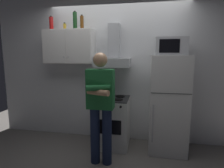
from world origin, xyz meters
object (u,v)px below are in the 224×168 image
Objects in this scene: bottle_spice_jar at (65,27)px; bottle_beer_brown at (82,22)px; range_hood at (113,55)px; person_standing at (101,105)px; upper_cabinet at (70,47)px; stove_oven at (112,122)px; refrigerator at (168,104)px; microwave at (171,46)px; bottle_wine_green at (75,21)px; bottle_soda_red at (51,24)px.

bottle_spice_jar is 0.50× the size of bottle_beer_brown.
range_hood is at bearing 2.91° from bottle_beer_brown.
upper_cabinet is at bearing 135.74° from person_standing.
stove_oven is at bearing -6.44° from bottle_spice_jar.
refrigerator is 3.33× the size of microwave.
range_hood reaches higher than person_standing.
bottle_spice_jar reaches higher than stove_oven.
stove_oven is at bearing -10.21° from bottle_beer_brown.
bottle_wine_green is at bearing 168.42° from bottle_beer_brown.
bottle_beer_brown is (0.25, -0.03, 0.42)m from upper_cabinet.
stove_oven is at bearing -178.85° from microwave.
refrigerator is 2.24m from bottle_spice_jar.
bottle_soda_red is (-1.13, -0.02, 0.57)m from range_hood.
range_hood is at bearing 1.86° from bottle_spice_jar.
bottle_soda_red reaches higher than bottle_beer_brown.
range_hood is at bearing 90.00° from stove_oven.
refrigerator is (1.75, -0.12, -0.95)m from upper_cabinet.
microwave reaches higher than refrigerator.
bottle_spice_jar is at bearing -178.14° from range_hood.
upper_cabinet is 1.75m from microwave.
bottle_spice_jar reaches higher than microwave.
range_hood is (0.80, 0.00, -0.15)m from upper_cabinet.
range_hood is 0.79m from bottle_beer_brown.
range_hood is 0.46× the size of person_standing.
bottle_soda_red is 0.78× the size of bottle_wine_green.
person_standing is (-1.00, -0.61, 0.10)m from refrigerator.
person_standing is 5.17× the size of bottle_wine_green.
bottle_beer_brown is (-1.50, 0.10, 1.37)m from refrigerator.
person_standing is at bearing -93.91° from range_hood.
microwave is 1.56m from bottle_beer_brown.
upper_cabinet is 1.03× the size of stove_oven.
upper_cabinet is 0.49m from bottle_beer_brown.
range_hood is at bearing 172.45° from refrigerator.
bottle_spice_jar is (-1.82, 0.08, 0.36)m from microwave.
bottle_wine_green is at bearing 130.92° from person_standing.
refrigerator reaches higher than stove_oven.
person_standing reaches higher than stove_oven.
microwave is at bearing -2.48° from bottle_soda_red.
person_standing reaches higher than refrigerator.
bottle_wine_green reaches higher than person_standing.
stove_oven is 1.90m from bottle_wine_green.
upper_cabinet reaches higher than microwave.
refrigerator is (0.95, 0.00, 0.37)m from stove_oven.
bottle_soda_red reaches higher than refrigerator.
person_standing is 1.62m from bottle_spice_jar.
bottle_spice_jar is at bearing -171.34° from bottle_wine_green.
range_hood is 3.05× the size of bottle_soda_red.
stove_oven is 1.89m from bottle_spice_jar.
bottle_beer_brown reaches higher than bottle_spice_jar.
person_standing is 1.81m from bottle_soda_red.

